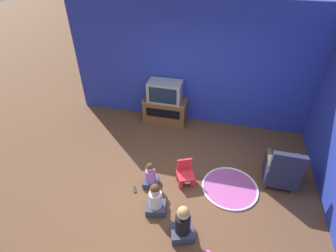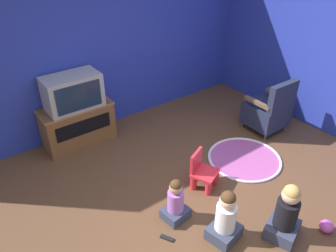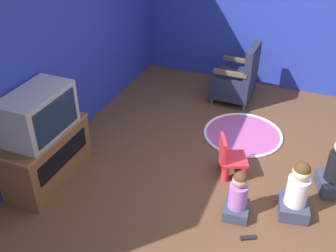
% 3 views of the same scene
% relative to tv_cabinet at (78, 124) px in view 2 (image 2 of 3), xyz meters
% --- Properties ---
extents(ground_plane, '(30.00, 30.00, 0.00)m').
position_rel_tv_cabinet_xyz_m(ground_plane, '(0.72, -2.17, -0.32)').
color(ground_plane, brown).
extents(wall_back, '(5.65, 0.12, 2.84)m').
position_rel_tv_cabinet_xyz_m(wall_back, '(0.54, 0.31, 1.10)').
color(wall_back, '#23339E').
rests_on(wall_back, ground_plane).
extents(tv_cabinet, '(1.03, 0.47, 0.61)m').
position_rel_tv_cabinet_xyz_m(tv_cabinet, '(0.00, 0.00, 0.00)').
color(tv_cabinet, brown).
rests_on(tv_cabinet, ground_plane).
extents(television, '(0.77, 0.45, 0.48)m').
position_rel_tv_cabinet_xyz_m(television, '(0.00, -0.01, 0.53)').
color(television, '#939399').
rests_on(television, tv_cabinet).
extents(black_armchair, '(0.58, 0.58, 0.89)m').
position_rel_tv_cabinet_xyz_m(black_armchair, '(2.54, -1.46, 0.03)').
color(black_armchair, brown).
rests_on(black_armchair, ground_plane).
extents(yellow_kid_chair, '(0.40, 0.39, 0.48)m').
position_rel_tv_cabinet_xyz_m(yellow_kid_chair, '(0.84, -1.84, -0.13)').
color(yellow_kid_chair, red).
rests_on(yellow_kid_chair, ground_plane).
extents(play_mat, '(1.04, 1.04, 0.04)m').
position_rel_tv_cabinet_xyz_m(play_mat, '(1.68, -1.79, -0.31)').
color(play_mat, '#A54C8C').
rests_on(play_mat, ground_plane).
extents(child_watching_left, '(0.43, 0.40, 0.69)m').
position_rel_tv_cabinet_xyz_m(child_watching_left, '(0.99, -2.93, -0.02)').
color(child_watching_left, '#33384C').
rests_on(child_watching_left, ground_plane).
extents(child_watching_center, '(0.37, 0.34, 0.64)m').
position_rel_tv_cabinet_xyz_m(child_watching_center, '(0.48, -2.58, -0.04)').
color(child_watching_center, '#33384C').
rests_on(child_watching_center, ground_plane).
extents(child_watching_right, '(0.30, 0.27, 0.54)m').
position_rel_tv_cabinet_xyz_m(child_watching_right, '(0.24, -2.06, -0.08)').
color(child_watching_right, '#33384C').
rests_on(child_watching_right, ground_plane).
extents(toy_ball, '(0.14, 0.14, 0.14)m').
position_rel_tv_cabinet_xyz_m(toy_ball, '(1.42, -3.18, -0.24)').
color(toy_ball, '#CC4CB2').
rests_on(toy_ball, ground_plane).
extents(remote_control, '(0.11, 0.15, 0.02)m').
position_rel_tv_cabinet_xyz_m(remote_control, '(-0.02, -2.24, -0.31)').
color(remote_control, black).
rests_on(remote_control, ground_plane).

